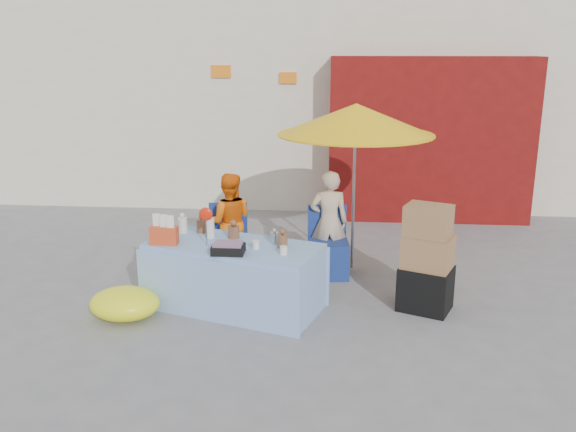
# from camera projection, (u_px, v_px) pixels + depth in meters

# --- Properties ---
(ground) EXTENTS (80.00, 80.00, 0.00)m
(ground) POSITION_uv_depth(u_px,v_px,m) (262.00, 326.00, 6.21)
(ground) COLOR slate
(ground) RESTS_ON ground
(backdrop) EXTENTS (14.00, 8.00, 7.80)m
(backdrop) POSITION_uv_depth(u_px,v_px,m) (330.00, 28.00, 12.55)
(backdrop) COLOR silver
(backdrop) RESTS_ON ground
(market_table) EXTENTS (2.05, 1.42, 1.13)m
(market_table) POSITION_uv_depth(u_px,v_px,m) (233.00, 275.00, 6.57)
(market_table) COLOR #83A3D2
(market_table) RESTS_ON ground
(chair_left) EXTENTS (0.53, 0.52, 0.85)m
(chair_left) POSITION_uv_depth(u_px,v_px,m) (228.00, 253.00, 7.61)
(chair_left) COLOR navy
(chair_left) RESTS_ON ground
(chair_right) EXTENTS (0.53, 0.52, 0.85)m
(chair_right) POSITION_uv_depth(u_px,v_px,m) (328.00, 256.00, 7.52)
(chair_right) COLOR navy
(chair_right) RESTS_ON ground
(vendor_orange) EXTENTS (0.65, 0.53, 1.24)m
(vendor_orange) POSITION_uv_depth(u_px,v_px,m) (229.00, 222.00, 7.65)
(vendor_orange) COLOR orange
(vendor_orange) RESTS_ON ground
(vendor_beige) EXTENTS (0.50, 0.36, 1.30)m
(vendor_beige) POSITION_uv_depth(u_px,v_px,m) (329.00, 222.00, 7.54)
(vendor_beige) COLOR #CEB091
(vendor_beige) RESTS_ON ground
(umbrella) EXTENTS (1.90, 1.90, 2.09)m
(umbrella) POSITION_uv_depth(u_px,v_px,m) (356.00, 120.00, 7.32)
(umbrella) COLOR gray
(umbrella) RESTS_ON ground
(box_stack) EXTENTS (0.65, 0.60, 1.17)m
(box_stack) POSITION_uv_depth(u_px,v_px,m) (427.00, 262.00, 6.46)
(box_stack) COLOR black
(box_stack) RESTS_ON ground
(tarp_bundle) EXTENTS (0.87, 0.78, 0.33)m
(tarp_bundle) POSITION_uv_depth(u_px,v_px,m) (125.00, 304.00, 6.34)
(tarp_bundle) COLOR #FAFF1A
(tarp_bundle) RESTS_ON ground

